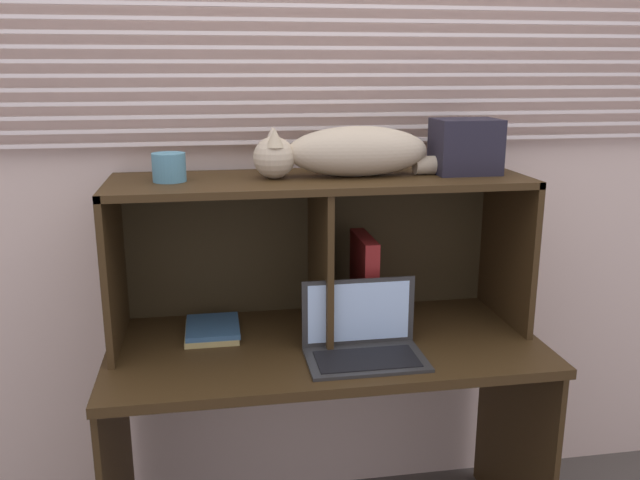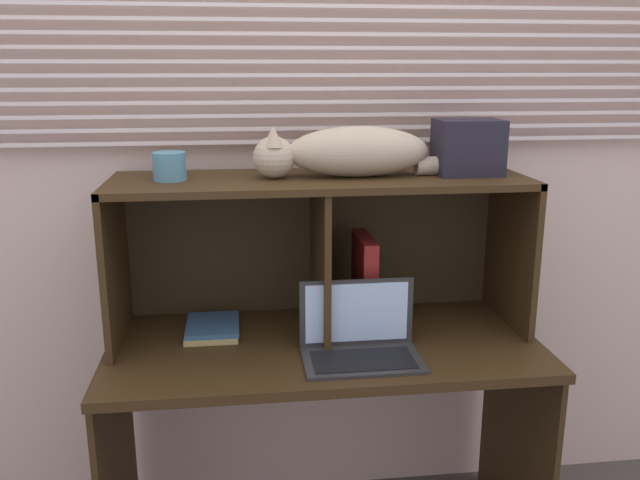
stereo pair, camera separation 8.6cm
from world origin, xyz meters
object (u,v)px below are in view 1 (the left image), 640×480
at_px(laptop, 363,341).
at_px(binder_upright, 364,282).
at_px(small_basket, 169,167).
at_px(book_stack, 212,330).
at_px(storage_box, 466,146).
at_px(cat, 349,153).

height_order(laptop, binder_upright, binder_upright).
xyz_separation_m(laptop, small_basket, (-0.54, 0.23, 0.49)).
height_order(laptop, book_stack, laptop).
relative_size(book_stack, storage_box, 1.02).
relative_size(binder_upright, book_stack, 1.49).
xyz_separation_m(cat, binder_upright, (0.05, 0.00, -0.42)).
relative_size(binder_upright, small_basket, 3.10).
relative_size(laptop, storage_box, 1.72).
bearing_deg(binder_upright, small_basket, 180.00).
bearing_deg(laptop, storage_box, 31.04).
height_order(cat, storage_box, storage_box).
relative_size(cat, storage_box, 3.69).
relative_size(cat, small_basket, 7.52).
relative_size(cat, laptop, 2.15).
bearing_deg(small_basket, storage_box, 0.00).
xyz_separation_m(book_stack, storage_box, (0.82, -0.01, 0.57)).
height_order(cat, laptop, cat).
bearing_deg(storage_box, book_stack, 179.52).
bearing_deg(book_stack, small_basket, -176.29).
height_order(binder_upright, small_basket, small_basket).
bearing_deg(cat, binder_upright, 0.00).
bearing_deg(book_stack, binder_upright, -0.79).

